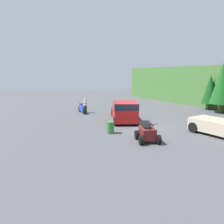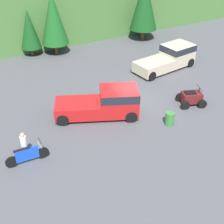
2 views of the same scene
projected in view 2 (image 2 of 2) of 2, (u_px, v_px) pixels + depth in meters
The scene contains 12 objects.
ground_plane at pixel (133, 107), 21.74m from camera, with size 80.00×80.00×0.00m, color #4C4C51.
hillside_backdrop at pixel (52, 14), 32.12m from camera, with size 44.00×6.00×5.35m.
tree_left at pixel (29, 29), 28.34m from camera, with size 1.87×1.87×4.24m.
tree_mid_left at pixel (53, 18), 28.20m from camera, with size 2.53×2.53×5.76m.
tree_mid_right at pixel (144, 3), 31.34m from camera, with size 2.83×2.83×6.43m.
tree_right at pixel (145, 9), 32.56m from camera, with size 2.18×2.18×4.97m.
pickup_truck_red at pixel (105, 102), 20.31m from camera, with size 5.74×4.03×1.92m.
pickup_truck_second at pixel (170, 57), 26.70m from camera, with size 5.76×2.78×1.92m.
dirt_bike at pixel (27, 155), 16.63m from camera, with size 2.35×0.60×1.21m.
quad_atv at pixel (191, 98), 21.76m from camera, with size 2.17×1.88×1.28m.
rider_person at pixel (24, 144), 16.75m from camera, with size 0.41×0.41×1.67m.
steel_barrel at pixel (170, 119), 19.68m from camera, with size 0.58×0.58×0.88m.
Camera 2 is at (-10.22, -15.51, 11.39)m, focal length 50.00 mm.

